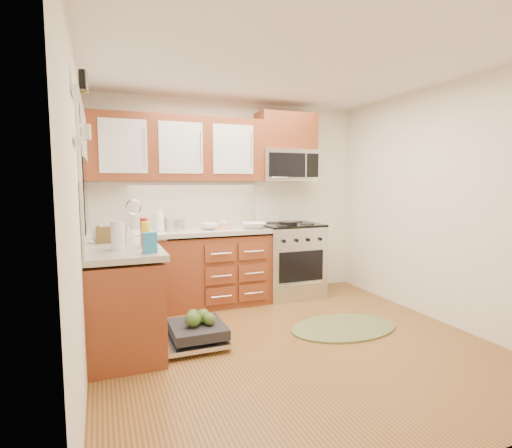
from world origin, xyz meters
name	(u,v)px	position (x,y,z in m)	size (l,w,h in m)	color
floor	(292,343)	(0.00, 0.00, 0.00)	(3.50, 3.50, 0.00)	brown
ceiling	(295,64)	(0.00, 0.00, 2.50)	(3.50, 3.50, 0.00)	white
wall_back	(232,200)	(0.00, 1.75, 1.25)	(3.50, 0.04, 2.50)	white
wall_front	(455,233)	(0.00, -1.75, 1.25)	(3.50, 0.04, 2.50)	white
wall_left	(80,215)	(-1.75, 0.00, 1.25)	(0.04, 3.50, 2.50)	white
wall_right	(442,205)	(1.75, 0.00, 1.25)	(0.04, 3.50, 2.50)	white
base_cabinet_back	(183,272)	(-0.73, 1.45, 0.42)	(2.05, 0.60, 0.85)	brown
base_cabinet_left	(123,300)	(-1.45, 0.52, 0.42)	(0.60, 1.25, 0.85)	brown
countertop_back	(182,232)	(-0.72, 1.44, 0.90)	(2.07, 0.64, 0.05)	#B6B2A6
countertop_left	(122,248)	(-1.44, 0.53, 0.90)	(0.64, 1.27, 0.05)	#B6B2A6
backsplash_back	(177,205)	(-0.73, 1.74, 1.21)	(2.05, 0.02, 0.57)	#B4B1A2
backsplash_left	(85,215)	(-1.74, 0.52, 1.21)	(0.02, 1.25, 0.57)	#B4B1A2
upper_cabinets	(178,149)	(-0.73, 1.57, 1.88)	(2.05, 0.35, 0.75)	brown
cabinet_over_mw	(286,132)	(0.68, 1.57, 2.13)	(0.76, 0.35, 0.47)	brown
range	(290,260)	(0.68, 1.43, 0.47)	(0.76, 0.64, 0.95)	silver
microwave	(287,166)	(0.68, 1.55, 1.70)	(0.76, 0.38, 0.40)	silver
sink	(136,244)	(-1.25, 1.42, 0.80)	(0.62, 0.50, 0.26)	white
dishwasher	(193,334)	(-0.86, 0.30, 0.10)	(0.70, 0.60, 0.20)	silver
window	(83,175)	(-1.74, 0.50, 1.55)	(0.03, 1.05, 1.05)	white
window_blind	(84,135)	(-1.71, 0.50, 1.88)	(0.02, 0.96, 0.40)	white
shelf_upper	(77,94)	(-1.72, -0.35, 2.05)	(0.04, 0.40, 0.03)	white
shelf_lower	(79,142)	(-1.72, -0.35, 1.75)	(0.04, 0.40, 0.03)	white
rug	(344,327)	(0.67, 0.15, 0.01)	(1.15, 0.74, 0.02)	olive
skillet	(288,223)	(0.58, 1.29, 0.97)	(0.24, 0.24, 0.04)	black
stock_pot	(175,225)	(-0.80, 1.46, 0.99)	(0.22, 0.22, 0.13)	silver
cutting_board	(221,228)	(-0.26, 1.41, 0.93)	(0.26, 0.17, 0.02)	tan
canister	(164,223)	(-0.91, 1.65, 1.00)	(0.09, 0.09, 0.14)	silver
paper_towel_roll	(118,236)	(-1.48, 0.30, 1.05)	(0.11, 0.11, 0.24)	white
mustard_bottle	(146,235)	(-1.25, 0.34, 1.04)	(0.07, 0.07, 0.23)	yellow
red_bottle	(144,232)	(-1.25, 0.48, 1.05)	(0.07, 0.07, 0.25)	#AE170E
wooden_box	(105,235)	(-1.58, 0.74, 1.00)	(0.15, 0.11, 0.15)	brown
blue_carton	(150,243)	(-1.25, 0.06, 1.01)	(0.10, 0.06, 0.17)	teal
bowl_a	(254,225)	(0.13, 1.31, 0.96)	(0.29, 0.29, 0.07)	#999999
bowl_b	(210,226)	(-0.39, 1.41, 0.96)	(0.24, 0.24, 0.07)	#999999
cup	(223,223)	(-0.17, 1.62, 0.97)	(0.11, 0.11, 0.09)	#999999
soap_bottle_a	(159,219)	(-1.00, 1.34, 1.07)	(0.11, 0.12, 0.30)	#999999
soap_bottle_b	(128,233)	(-1.37, 0.73, 1.01)	(0.08, 0.08, 0.17)	#999999
soap_bottle_c	(100,234)	(-1.62, 0.77, 1.01)	(0.14, 0.14, 0.18)	#999999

